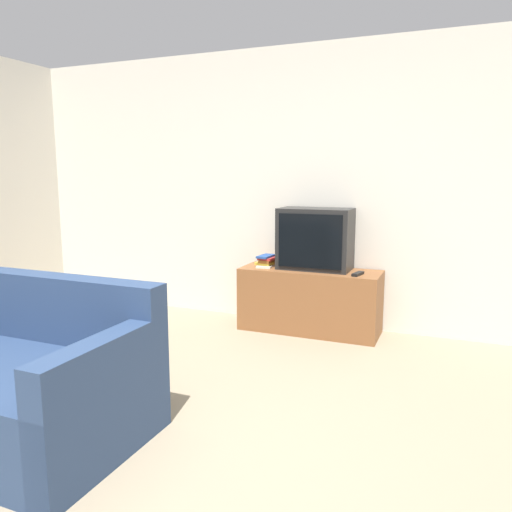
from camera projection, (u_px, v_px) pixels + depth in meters
name	position (u px, v px, depth m)	size (l,w,h in m)	color
ground_plane	(100.00, 510.00, 2.15)	(14.00, 14.00, 0.00)	gray
wall_back	(307.00, 188.00, 4.71)	(9.00, 0.06, 2.60)	silver
tv_stand	(310.00, 300.00, 4.57)	(1.27, 0.45, 0.58)	brown
television	(315.00, 239.00, 4.51)	(0.65, 0.36, 0.55)	black
book_stack	(266.00, 261.00, 4.66)	(0.18, 0.23, 0.11)	silver
remote_on_stand	(358.00, 274.00, 4.27)	(0.08, 0.17, 0.02)	black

